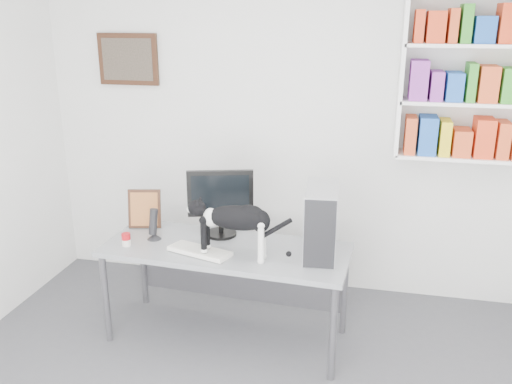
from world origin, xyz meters
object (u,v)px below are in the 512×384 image
Objects in this scene: monitor at (221,203)px; pc_tower at (321,221)px; bookshelf at (474,74)px; leaning_print at (144,208)px; soup_can at (126,240)px; cat at (236,231)px; desk at (227,293)px; keyboard at (200,251)px; speaker at (153,224)px.

monitor is 1.08× the size of pc_tower.
bookshelf is 4.09× the size of leaning_print.
cat is (0.80, -0.03, 0.15)m from soup_can.
leaning_print is 0.90m from cat.
pc_tower is at bearing 6.90° from desk.
monitor is 0.42m from keyboard.
cat is (0.66, -0.18, 0.07)m from speaker.
bookshelf is at bearing 44.60° from speaker.
leaning_print reaches higher than speaker.
pc_tower is at bearing 19.07° from cat.
monitor reaches higher than leaning_print.
keyboard is at bearing -151.81° from bookshelf.
speaker is 0.68m from cat.
bookshelf reaches higher than leaning_print.
keyboard is (-0.05, -0.34, -0.24)m from monitor.
bookshelf is at bearing 1.24° from leaning_print.
leaning_print is at bearing 164.83° from desk.
bookshelf is 2.65× the size of pc_tower.
keyboard is 1.83× the size of speaker.
keyboard is 0.31m from cat.
soup_can is at bearing -157.90° from bookshelf.
pc_tower reaches higher than cat.
soup_can is (-1.34, -0.17, -0.19)m from pc_tower.
cat is (-1.51, -0.96, -0.95)m from bookshelf.
leaning_print is at bearing 153.85° from cat.
desk is 0.65m from monitor.
speaker reaches higher than soup_can.
leaning_print is at bearing 167.93° from pc_tower.
monitor is 0.50m from speaker.
monitor is 1.66× the size of leaning_print.
pc_tower is (-0.97, -0.77, -0.90)m from bookshelf.
pc_tower reaches higher than desk.
desk is 0.42m from keyboard.
bookshelf is 2.29m from keyboard.
pc_tower reaches higher than speaker.
monitor is 0.76m from pc_tower.
speaker is at bearing -174.22° from monitor.
desk is at bearing 21.85° from speaker.
cat is (-0.54, -0.19, -0.04)m from pc_tower.
soup_can reaches higher than keyboard.
soup_can is (-0.69, -0.13, 0.40)m from desk.
keyboard is (-1.76, -0.95, -1.12)m from bookshelf.
cat is at bearing -38.18° from leaning_print.
desk is 0.90m from leaning_print.
pc_tower reaches higher than leaning_print.
monitor is (-1.71, -0.61, -0.89)m from bookshelf.
desk is 7.19× the size of speaker.
keyboard is at bearing -46.25° from leaning_print.
cat reaches higher than soup_can.
leaning_print is (-1.35, 0.19, -0.08)m from pc_tower.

